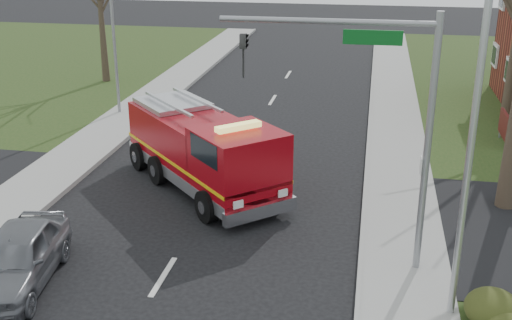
# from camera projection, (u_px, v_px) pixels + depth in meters

# --- Properties ---
(ground) EXTENTS (120.00, 120.00, 0.00)m
(ground) POSITION_uv_depth(u_px,v_px,m) (163.00, 277.00, 16.76)
(ground) COLOR black
(ground) RESTS_ON ground
(sidewalk_right) EXTENTS (2.40, 80.00, 0.15)m
(sidewalk_right) POSITION_uv_depth(u_px,v_px,m) (406.00, 298.00, 15.67)
(sidewalk_right) COLOR gray
(sidewalk_right) RESTS_ON ground
(health_center_sign) EXTENTS (0.12, 2.00, 1.40)m
(health_center_sign) POSITION_uv_depth(u_px,v_px,m) (505.00, 126.00, 26.17)
(health_center_sign) COLOR #511513
(health_center_sign) RESTS_ON ground
(traffic_signal_mast) EXTENTS (5.29, 0.18, 6.80)m
(traffic_signal_mast) POSITION_uv_depth(u_px,v_px,m) (378.00, 97.00, 15.60)
(traffic_signal_mast) COLOR gray
(traffic_signal_mast) RESTS_ON ground
(streetlight_pole) EXTENTS (1.48, 0.16, 8.40)m
(streetlight_pole) POSITION_uv_depth(u_px,v_px,m) (470.00, 133.00, 13.49)
(streetlight_pole) COLOR #B7BABF
(streetlight_pole) RESTS_ON ground
(utility_pole_far) EXTENTS (0.14, 0.14, 7.00)m
(utility_pole_far) POSITION_uv_depth(u_px,v_px,m) (114.00, 42.00, 29.60)
(utility_pole_far) COLOR gray
(utility_pole_far) RESTS_ON ground
(fire_engine) EXTENTS (6.77, 7.02, 2.94)m
(fire_engine) POSITION_uv_depth(u_px,v_px,m) (204.00, 152.00, 21.88)
(fire_engine) COLOR maroon
(fire_engine) RESTS_ON ground
(parked_car_maroon) EXTENTS (2.43, 4.62, 1.50)m
(parked_car_maroon) POSITION_uv_depth(u_px,v_px,m) (16.00, 258.00, 16.17)
(parked_car_maroon) COLOR slate
(parked_car_maroon) RESTS_ON ground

